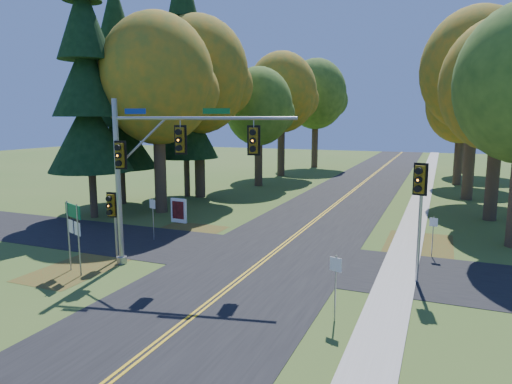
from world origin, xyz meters
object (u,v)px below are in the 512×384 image
at_px(traffic_mast, 160,160).
at_px(route_sign_cluster, 73,224).
at_px(east_signal_pole, 420,193).
at_px(info_kiosk, 179,211).

relative_size(traffic_mast, route_sign_cluster, 2.60).
relative_size(traffic_mast, east_signal_pole, 1.65).
distance_m(route_sign_cluster, info_kiosk, 10.48).
relative_size(east_signal_pole, route_sign_cluster, 1.58).
bearing_deg(route_sign_cluster, east_signal_pole, 40.65).
height_order(traffic_mast, info_kiosk, traffic_mast).
xyz_separation_m(east_signal_pole, info_kiosk, (-15.13, 5.97, -3.03)).
relative_size(route_sign_cluster, info_kiosk, 1.98).
distance_m(east_signal_pole, route_sign_cluster, 14.80).
bearing_deg(traffic_mast, route_sign_cluster, -155.83).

